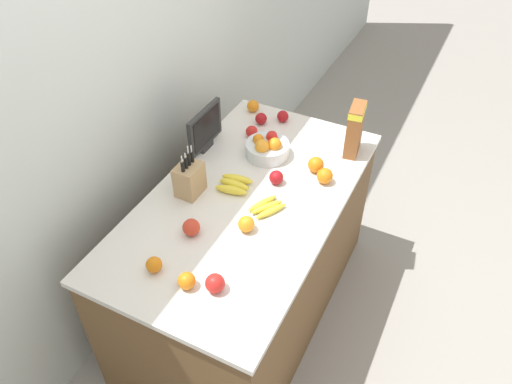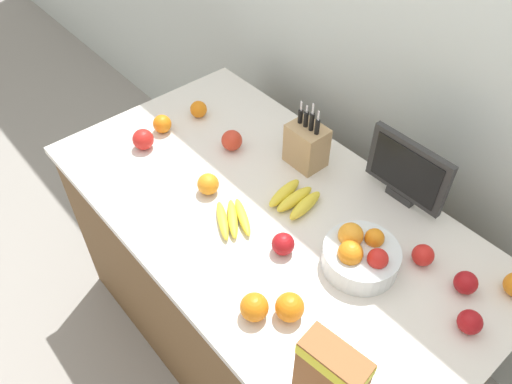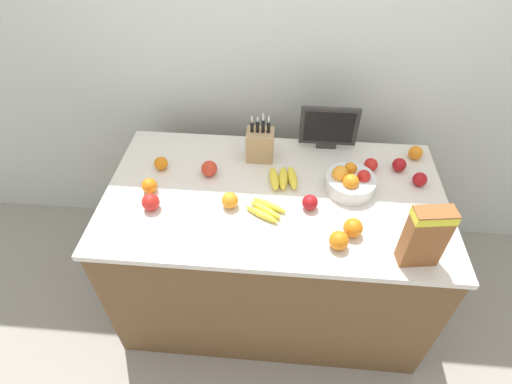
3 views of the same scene
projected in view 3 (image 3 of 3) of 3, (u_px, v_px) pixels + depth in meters
ground_plane at (270, 293)px, 2.56m from camera, size 14.00×14.00×0.00m
wall_back at (284, 53)px, 2.14m from camera, size 9.00×0.06×2.60m
counter at (272, 250)px, 2.25m from camera, size 1.66×0.91×0.89m
knife_block at (260, 145)px, 2.08m from camera, size 0.14×0.11×0.28m
small_monitor at (329, 127)px, 2.11m from camera, size 0.31×0.03×0.25m
cereal_box at (426, 235)px, 1.55m from camera, size 0.17×0.10×0.29m
fruit_bowl at (350, 182)px, 1.93m from camera, size 0.24×0.24×0.13m
banana_bunch_left at (266, 210)px, 1.84m from camera, size 0.20×0.17×0.03m
banana_bunch_right at (283, 178)px, 1.99m from camera, size 0.16×0.18×0.04m
apple_rightmost at (399, 165)px, 2.04m from camera, size 0.07×0.07×0.07m
apple_middle at (420, 179)px, 1.96m from camera, size 0.07×0.07×0.07m
apple_leftmost at (209, 169)px, 2.01m from camera, size 0.08×0.08×0.08m
apple_by_knife_block at (310, 202)px, 1.85m from camera, size 0.07×0.07×0.07m
apple_near_bananas at (371, 165)px, 2.05m from camera, size 0.07×0.07×0.07m
apple_front at (151, 202)px, 1.84m from camera, size 0.08×0.08×0.08m
orange_front_right at (353, 228)px, 1.73m from camera, size 0.09×0.09×0.09m
orange_near_bowl at (416, 153)px, 2.11m from camera, size 0.07×0.07×0.07m
orange_mid_right at (339, 240)px, 1.68m from camera, size 0.08×0.08×0.08m
orange_by_cereal at (161, 163)px, 2.05m from camera, size 0.07×0.07×0.07m
orange_back_center at (230, 200)px, 1.85m from camera, size 0.08×0.08×0.08m
orange_front_center at (149, 186)px, 1.93m from camera, size 0.08×0.08×0.08m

